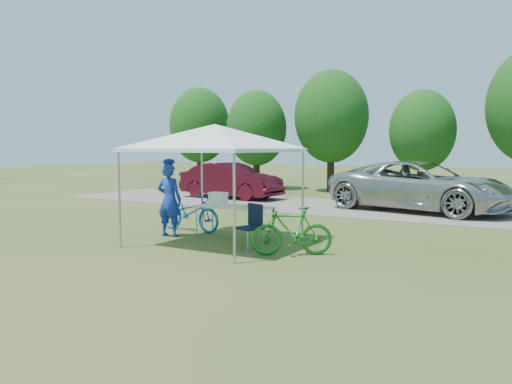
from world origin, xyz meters
TOP-DOWN VIEW (x-y plane):
  - ground at (0.00, 0.00)m, footprint 100.00×100.00m
  - gravel_strip at (0.00, 8.00)m, footprint 24.00×5.00m
  - canopy at (0.00, 0.00)m, footprint 4.53×4.53m
  - treeline at (-0.29, 14.05)m, footprint 24.89×4.28m
  - folding_table at (-0.02, 0.83)m, footprint 1.91×0.79m
  - folding_chair at (1.02, -0.04)m, footprint 0.64×0.67m
  - cooler at (-0.50, 0.83)m, footprint 0.43×0.29m
  - ice_cream_cup at (0.40, 0.78)m, footprint 0.07×0.07m
  - cyclist at (-1.50, 0.15)m, footprint 0.71×0.52m
  - bike_blue at (-1.58, 1.07)m, footprint 1.95×0.77m
  - bike_green at (2.10, -0.28)m, footprint 1.65×1.32m
  - minivan at (2.74, 8.38)m, footprint 6.70×4.13m
  - sedan at (-5.39, 8.77)m, footprint 4.73×1.89m

SIDE VIEW (x-z plane):
  - ground at x=0.00m, z-range 0.00..0.00m
  - gravel_strip at x=0.00m, z-range 0.00..0.02m
  - bike_green at x=2.10m, z-range 0.00..1.00m
  - bike_blue at x=-1.58m, z-range 0.00..1.01m
  - folding_chair at x=1.02m, z-range 0.09..1.06m
  - folding_table at x=-0.02m, z-range 0.35..1.13m
  - sedan at x=-5.39m, z-range 0.02..1.55m
  - ice_cream_cup at x=0.40m, z-range 0.78..0.83m
  - minivan at x=2.74m, z-range 0.02..1.75m
  - cyclist at x=-1.50m, z-range 0.00..1.82m
  - cooler at x=-0.50m, z-range 0.79..1.10m
  - canopy at x=0.00m, z-range 1.15..4.15m
  - treeline at x=-0.29m, z-range 0.38..6.68m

